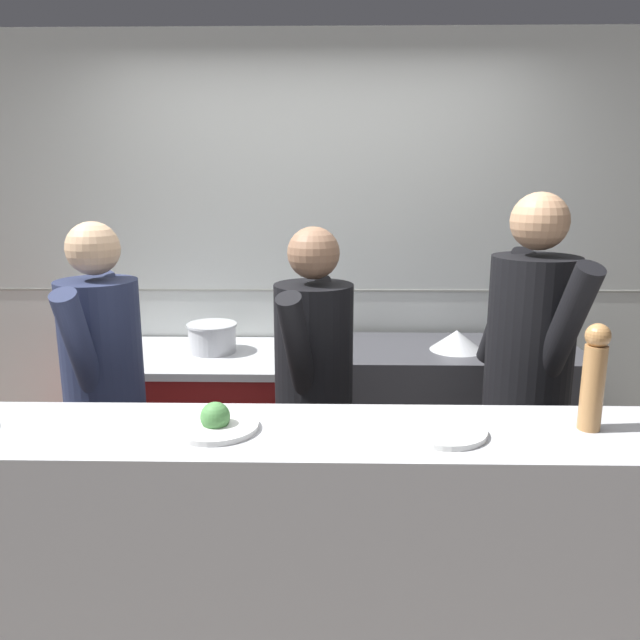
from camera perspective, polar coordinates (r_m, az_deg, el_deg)
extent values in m
cube|color=silver|center=(3.70, -0.26, 5.10)|extent=(8.00, 0.06, 2.60)
cube|color=gray|center=(3.69, -0.27, 2.72)|extent=(8.00, 0.00, 0.01)
cube|color=maroon|center=(3.62, -10.42, -9.93)|extent=(1.19, 0.70, 0.83)
cube|color=#B7BABF|center=(3.47, -10.71, -3.36)|extent=(1.21, 0.71, 0.04)
cube|color=#B7BABF|center=(3.30, -11.62, -11.19)|extent=(1.07, 0.03, 0.10)
cube|color=#38383D|center=(3.59, 11.42, -9.46)|extent=(1.40, 0.65, 0.91)
cube|color=black|center=(3.50, 12.01, -17.50)|extent=(1.37, 0.04, 0.10)
cube|color=#B7BABF|center=(2.22, 1.52, -22.57)|extent=(3.39, 0.45, 1.05)
cylinder|color=#B7BABF|center=(3.48, -9.83, -1.60)|extent=(0.26, 0.26, 0.16)
cylinder|color=#B7BABF|center=(3.46, -9.87, -0.43)|extent=(0.27, 0.27, 0.01)
cone|color=#B7BABF|center=(3.39, 12.38, -1.81)|extent=(0.28, 0.28, 0.11)
cylinder|color=white|center=(1.99, -9.52, -9.60)|extent=(0.27, 0.27, 0.02)
sphere|color=#4C8C47|center=(1.98, -9.56, -8.72)|extent=(0.09, 0.09, 0.09)
cylinder|color=white|center=(1.97, 11.24, -9.93)|extent=(0.26, 0.26, 0.02)
cylinder|color=#AD7A47|center=(2.10, 23.65, -5.71)|extent=(0.07, 0.07, 0.27)
sphere|color=#AD7A47|center=(2.05, 24.07, -1.32)|extent=(0.08, 0.08, 0.08)
cube|color=black|center=(3.03, -18.28, -15.86)|extent=(0.29, 0.19, 0.77)
cylinder|color=#262D4C|center=(2.77, -19.33, -3.04)|extent=(0.34, 0.34, 0.63)
sphere|color=#D8AD84|center=(2.68, -20.06, 6.17)|extent=(0.22, 0.22, 0.22)
cylinder|color=#262D4C|center=(2.93, -18.08, -0.57)|extent=(0.10, 0.32, 0.53)
cylinder|color=#262D4C|center=(2.57, -21.00, -2.65)|extent=(0.10, 0.32, 0.53)
cube|color=black|center=(2.90, -0.54, -16.68)|extent=(0.32, 0.25, 0.76)
cylinder|color=black|center=(2.62, -0.58, -3.47)|extent=(0.41, 0.41, 0.63)
sphere|color=#8C664C|center=(2.53, -0.60, 6.15)|extent=(0.21, 0.21, 0.21)
cylinder|color=black|center=(2.78, 0.62, -0.92)|extent=(0.18, 0.33, 0.52)
cylinder|color=black|center=(2.42, -1.96, -3.07)|extent=(0.18, 0.33, 0.52)
cube|color=black|center=(3.00, 17.60, -15.54)|extent=(0.34, 0.27, 0.82)
cylinder|color=black|center=(2.73, 18.69, -1.54)|extent=(0.44, 0.44, 0.68)
sphere|color=tan|center=(2.65, 19.46, 8.51)|extent=(0.23, 0.23, 0.23)
cylinder|color=black|center=(2.88, 16.56, 1.01)|extent=(0.19, 0.36, 0.57)
cylinder|color=black|center=(2.54, 21.38, -0.96)|extent=(0.19, 0.36, 0.57)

